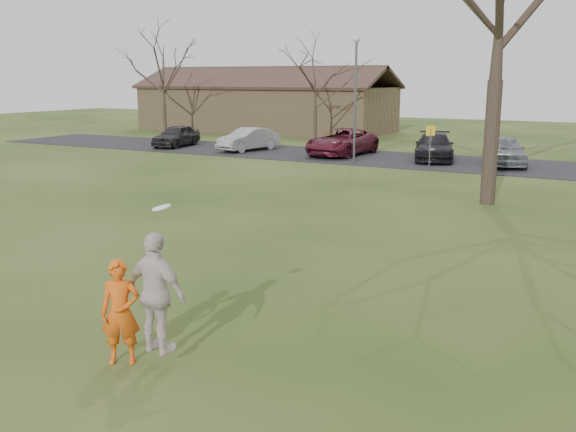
% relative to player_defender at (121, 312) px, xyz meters
% --- Properties ---
extents(ground, '(120.00, 120.00, 0.00)m').
position_rel_player_defender_xyz_m(ground, '(0.52, 0.45, -0.82)').
color(ground, '#1E380F').
rests_on(ground, ground).
extents(parking_strip, '(62.00, 6.50, 0.04)m').
position_rel_player_defender_xyz_m(parking_strip, '(0.52, 25.45, -0.80)').
color(parking_strip, black).
rests_on(parking_strip, ground).
extents(player_defender, '(0.71, 0.65, 1.64)m').
position_rel_player_defender_xyz_m(player_defender, '(0.00, 0.00, 0.00)').
color(player_defender, '#D95411').
rests_on(player_defender, ground).
extents(car_0, '(2.10, 4.13, 1.35)m').
position_rel_player_defender_xyz_m(car_0, '(-18.22, 24.95, -0.10)').
color(car_0, '#242426').
rests_on(car_0, parking_strip).
extents(car_1, '(2.37, 4.27, 1.33)m').
position_rel_player_defender_xyz_m(car_1, '(-13.08, 25.17, -0.11)').
color(car_1, gray).
rests_on(car_1, parking_strip).
extents(car_2, '(2.82, 5.42, 1.46)m').
position_rel_player_defender_xyz_m(car_2, '(-7.35, 25.77, -0.05)').
color(car_2, '#531323').
rests_on(car_2, parking_strip).
extents(car_3, '(3.09, 5.08, 1.37)m').
position_rel_player_defender_xyz_m(car_3, '(-2.23, 26.03, -0.09)').
color(car_3, black).
rests_on(car_3, parking_strip).
extents(car_4, '(2.97, 4.59, 1.45)m').
position_rel_player_defender_xyz_m(car_4, '(1.37, 25.59, -0.05)').
color(car_4, gray).
rests_on(car_4, parking_strip).
extents(catching_play, '(1.13, 0.55, 2.32)m').
position_rel_player_defender_xyz_m(catching_play, '(0.58, 0.16, 0.35)').
color(catching_play, beige).
rests_on(catching_play, ground).
extents(building, '(20.60, 8.50, 5.14)m').
position_rel_player_defender_xyz_m(building, '(-19.48, 38.45, 1.11)').
color(building, '#8C6D4C').
rests_on(building, ground).
extents(lamp_post, '(0.34, 0.34, 6.27)m').
position_rel_player_defender_xyz_m(lamp_post, '(-5.48, 22.95, 3.15)').
color(lamp_post, '#47474C').
rests_on(lamp_post, ground).
extents(sign_yellow, '(0.35, 0.35, 2.08)m').
position_rel_player_defender_xyz_m(sign_yellow, '(-1.48, 22.45, 0.63)').
color(sign_yellow, '#47474C').
rests_on(sign_yellow, ground).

